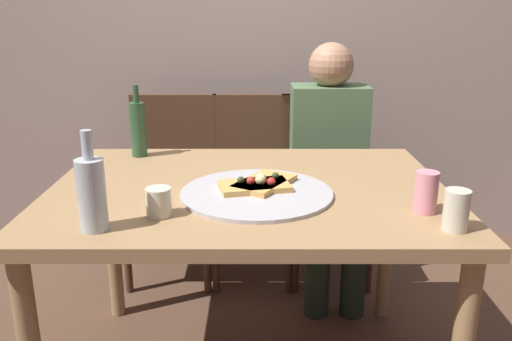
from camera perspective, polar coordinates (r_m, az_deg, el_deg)
back_wall at (r=2.99m, az=-0.61°, el=16.91°), size 6.00×0.10×2.60m
dining_table at (r=1.77m, az=-0.94°, el=-4.25°), size 1.31×0.96×0.75m
pizza_tray at (r=1.65m, az=0.00°, el=-2.48°), size 0.48×0.48×0.01m
pizza_slice_last at (r=1.70m, az=0.76°, el=-1.29°), size 0.23×0.26×0.05m
pizza_slice_extra at (r=1.67m, az=-0.16°, el=-1.62°), size 0.24×0.18×0.05m
wine_bottle at (r=2.12m, az=-12.79°, el=4.53°), size 0.06×0.06×0.28m
beer_bottle at (r=1.43m, az=-17.53°, el=-2.31°), size 0.08×0.08×0.27m
tumbler_near at (r=1.51m, az=-10.62°, el=-3.40°), size 0.07×0.07×0.08m
tumbler_far at (r=1.48m, az=20.90°, el=-4.06°), size 0.07×0.07×0.11m
soda_can at (r=1.58m, az=17.96°, el=-2.26°), size 0.07×0.07×0.12m
chair_left at (r=2.68m, az=-9.14°, el=-0.40°), size 0.44×0.44×0.90m
chair_middle at (r=2.65m, az=-0.08°, el=-0.40°), size 0.44×0.44×0.90m
chair_right at (r=2.67m, az=7.45°, el=-0.39°), size 0.44×0.44×0.90m
guest_in_sweater at (r=2.49m, az=8.00°, el=1.36°), size 0.36×0.56×1.17m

